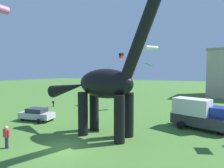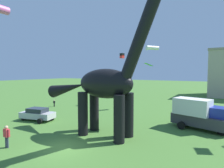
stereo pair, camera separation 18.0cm
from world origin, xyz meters
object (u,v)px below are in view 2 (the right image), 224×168
Objects in this scene: parked_sedan_left at (37,114)px; kite_near_low at (148,64)px; dinosaur_sculpture at (105,84)px; person_photographer at (54,103)px; parked_box_truck at (199,114)px; kite_mid_center at (122,56)px; kite_mid_left at (151,48)px; person_far_spectator at (7,134)px.

parked_sedan_left is 14.83m from kite_near_low.
dinosaur_sculpture is 3.05× the size of parked_sedan_left.
person_photographer is at bearing 112.04° from parked_sedan_left.
dinosaur_sculpture is at bearing -15.27° from parked_sedan_left.
parked_box_truck is 18.85m from kite_mid_center.
kite_mid_center reaches higher than kite_near_low.
kite_mid_center is 6.03m from kite_mid_left.
kite_near_low is (12.75, 4.54, 6.05)m from parked_sedan_left.
person_far_spectator is at bearing -100.67° from kite_mid_left.
kite_near_low is (7.65, 11.30, 5.77)m from person_far_spectator.
person_far_spectator is 0.74× the size of kite_mid_left.
person_photographer is 19.14m from kite_mid_left.
parked_sedan_left reaches higher than person_photographer.
person_far_spectator is 24.36m from kite_mid_center.
parked_sedan_left is at bearing -160.38° from kite_near_low.
dinosaur_sculpture reaches higher than kite_mid_center.
kite_mid_center is at bearing 160.52° from parked_box_truck.
kite_mid_center is 0.38× the size of kite_mid_left.
person_far_spectator is 1.94× the size of kite_mid_center.
parked_box_truck reaches higher than parked_sedan_left.
dinosaur_sculpture reaches higher than parked_sedan_left.
person_photographer is 17.65m from person_far_spectator.
dinosaur_sculpture is 16.67m from kite_mid_left.
kite_mid_left is at bearing -158.22° from person_far_spectator.
person_photographer is 0.49× the size of kite_mid_left.
person_far_spectator is (5.10, -6.76, 0.28)m from parked_sedan_left.
parked_box_truck is 18.27m from person_far_spectator.
dinosaur_sculpture reaches higher than kite_near_low.
parked_sedan_left is at bearing -123.23° from person_photographer.
kite_mid_left is (-3.45, 10.98, 3.20)m from kite_near_low.
parked_box_truck is at bearing 168.75° from person_far_spectator.
kite_near_low is at bearing 84.73° from dinosaur_sculpture.
kite_near_low is 11.94m from kite_mid_left.
person_photographer is at bearing -167.81° from parked_box_truck.
person_far_spectator is (10.44, -14.23, 0.37)m from person_photographer.
parked_sedan_left is 1.86× the size of kite_mid_left.
person_photographer is at bearing 175.37° from dinosaur_sculpture.
parked_box_truck reaches higher than person_photographer.
kite_mid_left is at bearing 107.45° from kite_near_low.
person_photographer is at bearing -151.18° from kite_mid_left.
person_far_spectator is at bearing -124.09° from kite_near_low.
parked_box_truck is 7.45m from kite_near_low.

